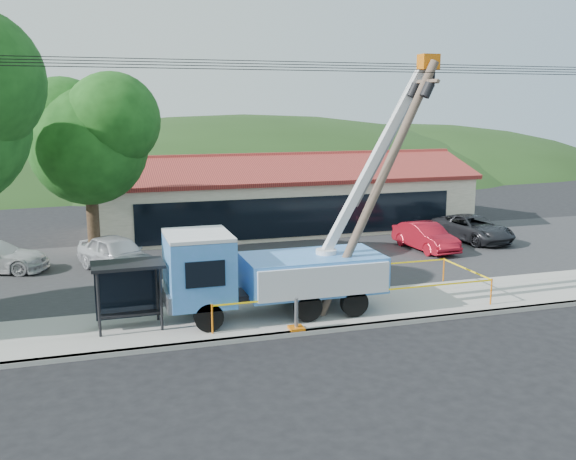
{
  "coord_description": "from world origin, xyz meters",
  "views": [
    {
      "loc": [
        -7.0,
        -17.06,
        7.52
      ],
      "look_at": [
        -0.17,
        5.0,
        2.98
      ],
      "focal_mm": 40.0,
      "sensor_mm": 36.0,
      "label": 1
    }
  ],
  "objects_px": {
    "car_silver": "(118,274)",
    "car_dark": "(472,242)",
    "utility_truck": "(269,269)",
    "car_red": "(425,252)",
    "leaning_pole": "(383,176)",
    "bus_shelter": "(128,280)"
  },
  "relations": [
    {
      "from": "leaning_pole",
      "to": "utility_truck",
      "type": "bearing_deg",
      "value": 170.68
    },
    {
      "from": "leaning_pole",
      "to": "car_silver",
      "type": "distance_m",
      "value": 13.34
    },
    {
      "from": "car_silver",
      "to": "car_dark",
      "type": "bearing_deg",
      "value": -23.11
    },
    {
      "from": "bus_shelter",
      "to": "car_dark",
      "type": "height_order",
      "value": "bus_shelter"
    },
    {
      "from": "utility_truck",
      "to": "car_dark",
      "type": "distance_m",
      "value": 16.91
    },
    {
      "from": "utility_truck",
      "to": "bus_shelter",
      "type": "height_order",
      "value": "utility_truck"
    },
    {
      "from": "car_red",
      "to": "car_dark",
      "type": "bearing_deg",
      "value": 14.66
    },
    {
      "from": "bus_shelter",
      "to": "leaning_pole",
      "type": "bearing_deg",
      "value": -6.14
    },
    {
      "from": "utility_truck",
      "to": "car_silver",
      "type": "height_order",
      "value": "utility_truck"
    },
    {
      "from": "bus_shelter",
      "to": "car_red",
      "type": "xyz_separation_m",
      "value": [
        15.37,
        7.58,
        -1.79
      ]
    },
    {
      "from": "leaning_pole",
      "to": "car_silver",
      "type": "xyz_separation_m",
      "value": [
        -8.89,
        8.59,
        -5.03
      ]
    },
    {
      "from": "utility_truck",
      "to": "car_red",
      "type": "xyz_separation_m",
      "value": [
        10.55,
        7.71,
        -1.81
      ]
    },
    {
      "from": "car_silver",
      "to": "car_red",
      "type": "relative_size",
      "value": 1.12
    },
    {
      "from": "bus_shelter",
      "to": "car_red",
      "type": "bearing_deg",
      "value": 25.19
    },
    {
      "from": "car_silver",
      "to": "car_dark",
      "type": "height_order",
      "value": "car_silver"
    },
    {
      "from": "utility_truck",
      "to": "car_silver",
      "type": "xyz_separation_m",
      "value": [
        -4.88,
        7.93,
        -1.81
      ]
    },
    {
      "from": "utility_truck",
      "to": "bus_shelter",
      "type": "distance_m",
      "value": 4.83
    },
    {
      "from": "leaning_pole",
      "to": "bus_shelter",
      "type": "bearing_deg",
      "value": 174.91
    },
    {
      "from": "car_silver",
      "to": "car_dark",
      "type": "relative_size",
      "value": 0.95
    },
    {
      "from": "car_red",
      "to": "car_dark",
      "type": "relative_size",
      "value": 0.85
    },
    {
      "from": "utility_truck",
      "to": "car_silver",
      "type": "bearing_deg",
      "value": 121.62
    },
    {
      "from": "bus_shelter",
      "to": "car_red",
      "type": "height_order",
      "value": "bus_shelter"
    }
  ]
}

